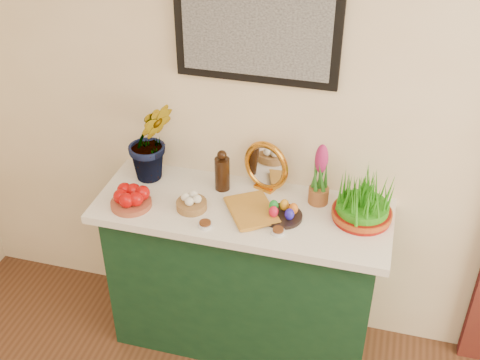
# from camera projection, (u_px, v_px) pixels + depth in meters

# --- Properties ---
(sideboard) EXTENTS (1.30, 0.45, 0.85)m
(sideboard) POSITION_uv_depth(u_px,v_px,m) (243.00, 279.00, 3.10)
(sideboard) COLOR #14371E
(sideboard) RESTS_ON ground
(tablecloth) EXTENTS (1.40, 0.55, 0.04)m
(tablecloth) POSITION_uv_depth(u_px,v_px,m) (243.00, 209.00, 2.85)
(tablecloth) COLOR white
(tablecloth) RESTS_ON sideboard
(hyacinth_green) EXTENTS (0.36, 0.34, 0.56)m
(hyacinth_green) POSITION_uv_depth(u_px,v_px,m) (150.00, 128.00, 2.89)
(hyacinth_green) COLOR #2C7421
(hyacinth_green) RESTS_ON tablecloth
(apple_bowl) EXTENTS (0.25, 0.25, 0.10)m
(apple_bowl) POSITION_uv_depth(u_px,v_px,m) (131.00, 199.00, 2.82)
(apple_bowl) COLOR #9C4930
(apple_bowl) RESTS_ON tablecloth
(garlic_basket) EXTENTS (0.18, 0.18, 0.08)m
(garlic_basket) POSITION_uv_depth(u_px,v_px,m) (191.00, 203.00, 2.80)
(garlic_basket) COLOR #8F603A
(garlic_basket) RESTS_ON tablecloth
(vinegar_cruet) EXTENTS (0.07, 0.07, 0.22)m
(vinegar_cruet) POSITION_uv_depth(u_px,v_px,m) (222.00, 172.00, 2.91)
(vinegar_cruet) COLOR black
(vinegar_cruet) RESTS_ON tablecloth
(mirror) EXTENTS (0.25, 0.14, 0.25)m
(mirror) POSITION_uv_depth(u_px,v_px,m) (266.00, 167.00, 2.90)
(mirror) COLOR orange
(mirror) RESTS_ON tablecloth
(book) EXTENTS (0.29, 0.31, 0.04)m
(book) POSITION_uv_depth(u_px,v_px,m) (231.00, 214.00, 2.76)
(book) COLOR #BB7E28
(book) RESTS_ON tablecloth
(spice_dish_left) EXTENTS (0.07, 0.07, 0.03)m
(spice_dish_left) POSITION_uv_depth(u_px,v_px,m) (205.00, 224.00, 2.70)
(spice_dish_left) COLOR silver
(spice_dish_left) RESTS_ON tablecloth
(spice_dish_right) EXTENTS (0.06, 0.06, 0.03)m
(spice_dish_right) POSITION_uv_depth(u_px,v_px,m) (278.00, 231.00, 2.66)
(spice_dish_right) COLOR silver
(spice_dish_right) RESTS_ON tablecloth
(egg_plate) EXTENTS (0.22, 0.22, 0.08)m
(egg_plate) POSITION_uv_depth(u_px,v_px,m) (283.00, 213.00, 2.75)
(egg_plate) COLOR black
(egg_plate) RESTS_ON tablecloth
(hyacinth_pink) EXTENTS (0.10, 0.10, 0.32)m
(hyacinth_pink) POSITION_uv_depth(u_px,v_px,m) (320.00, 177.00, 2.79)
(hyacinth_pink) COLOR brown
(hyacinth_pink) RESTS_ON tablecloth
(wheatgrass_sabzeh) EXTENTS (0.28, 0.28, 0.22)m
(wheatgrass_sabzeh) POSITION_uv_depth(u_px,v_px,m) (363.00, 201.00, 2.70)
(wheatgrass_sabzeh) COLOR maroon
(wheatgrass_sabzeh) RESTS_ON tablecloth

